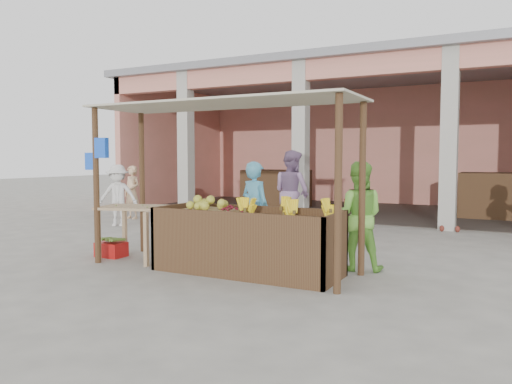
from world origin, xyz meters
The scene contains 18 objects.
ground centered at (0.00, 0.00, 0.00)m, with size 60.00×60.00×0.00m, color slate.
market_building centered at (0.05, 8.93, 2.70)m, with size 14.40×6.40×4.20m.
fruit_stall centered at (0.50, 0.00, 0.40)m, with size 2.60×0.95×0.80m, color #523820.
stall_awning centered at (-0.01, 0.06, 1.98)m, with size 4.09×1.35×2.39m.
banana_heap centered at (1.08, 0.05, 0.91)m, with size 1.22×0.66×0.22m, color yellow, non-canonical shape.
melon_tray centered at (-0.11, 0.02, 0.90)m, with size 0.82×0.71×0.21m.
berry_heap centered at (0.21, 0.05, 0.87)m, with size 0.43×0.35×0.14m, color maroon.
side_table centered at (-1.49, -0.02, 0.71)m, with size 1.19×0.94×0.85m.
papaya_pile centered at (-1.49, -0.02, 0.96)m, with size 0.76×0.44×0.22m, color #4F9230, non-canonical shape.
red_crate centered at (-2.00, -0.01, 0.12)m, with size 0.45×0.32×0.23m, color #B51513.
plantain_bundle centered at (-2.00, -0.01, 0.27)m, with size 0.35×0.24×0.07m, color olive, non-canonical shape.
produce_sacks centered at (2.59, 5.43, 0.27)m, with size 0.70×0.66×0.54m.
vendor_blue centered at (0.09, 1.04, 0.82)m, with size 0.62×0.45×1.65m, color #4EA3C8.
vendor_green centered at (1.81, 0.90, 0.82)m, with size 0.79×0.46×1.63m, color #70BA3F.
motorcycle centered at (0.63, 2.68, 0.44)m, with size 1.67×0.58×0.87m, color #A82112.
shopper_a centered at (-4.45, 2.82, 0.78)m, with size 1.00×0.50×1.56m, color silver.
shopper_e centered at (-5.08, 4.03, 0.72)m, with size 0.54×0.41×1.45m, color #E0B385.
shopper_f centered at (-0.36, 3.60, 0.96)m, with size 0.94×0.54×1.92m, color gray.
Camera 1 is at (3.75, -6.04, 1.61)m, focal length 35.00 mm.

